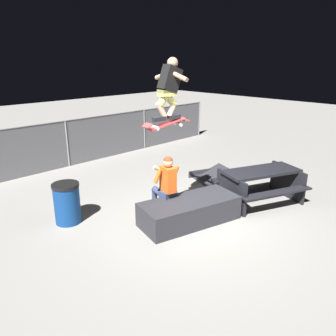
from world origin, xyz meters
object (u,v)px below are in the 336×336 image
at_px(person_sitting_on_ledge, 165,183).
at_px(skateboard, 167,124).
at_px(ledge_box_main, 189,211).
at_px(skater_airborne, 169,86).
at_px(trash_bin, 67,203).
at_px(picnic_table_back, 261,181).
at_px(kicker_ramp, 213,177).

xyz_separation_m(person_sitting_on_ledge, skateboard, (0.01, -0.03, 1.20)).
height_order(ledge_box_main, skateboard, skateboard).
relative_size(skater_airborne, trash_bin, 1.38).
bearing_deg(picnic_table_back, ledge_box_main, 166.50).
relative_size(skater_airborne, kicker_ramp, 0.98).
xyz_separation_m(ledge_box_main, picnic_table_back, (1.87, -0.45, 0.26)).
bearing_deg(skater_airborne, person_sitting_on_ledge, 154.10).
distance_m(person_sitting_on_ledge, skater_airborne, 1.89).
xyz_separation_m(person_sitting_on_ledge, trash_bin, (-1.55, 1.16, -0.32)).
bearing_deg(skateboard, trash_bin, 142.62).
bearing_deg(trash_bin, person_sitting_on_ledge, -36.94).
distance_m(kicker_ramp, picnic_table_back, 1.72).
bearing_deg(picnic_table_back, trash_bin, 149.21).
relative_size(person_sitting_on_ledge, picnic_table_back, 0.63).
xyz_separation_m(ledge_box_main, person_sitting_on_ledge, (-0.16, 0.52, 0.49)).
bearing_deg(ledge_box_main, skateboard, 106.68).
bearing_deg(kicker_ramp, skateboard, -164.17).
bearing_deg(skater_airborne, kicker_ramp, 16.31).
xyz_separation_m(skateboard, skater_airborne, (0.06, -0.01, 0.69)).
height_order(ledge_box_main, trash_bin, trash_bin).
xyz_separation_m(kicker_ramp, picnic_table_back, (-0.39, -1.62, 0.44)).
xyz_separation_m(skater_airborne, trash_bin, (-1.62, 1.20, -2.20)).
relative_size(person_sitting_on_ledge, skateboard, 1.27).
bearing_deg(trash_bin, kicker_ramp, -7.31).
bearing_deg(trash_bin, ledge_box_main, -44.57).
height_order(ledge_box_main, person_sitting_on_ledge, person_sitting_on_ledge).
xyz_separation_m(ledge_box_main, skater_airborne, (-0.09, 0.48, 2.37)).
bearing_deg(person_sitting_on_ledge, skateboard, -65.84).
distance_m(picnic_table_back, trash_bin, 4.16).
xyz_separation_m(ledge_box_main, skateboard, (-0.15, 0.49, 1.69)).
distance_m(person_sitting_on_ledge, kicker_ramp, 2.59).
relative_size(skater_airborne, picnic_table_back, 0.54).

